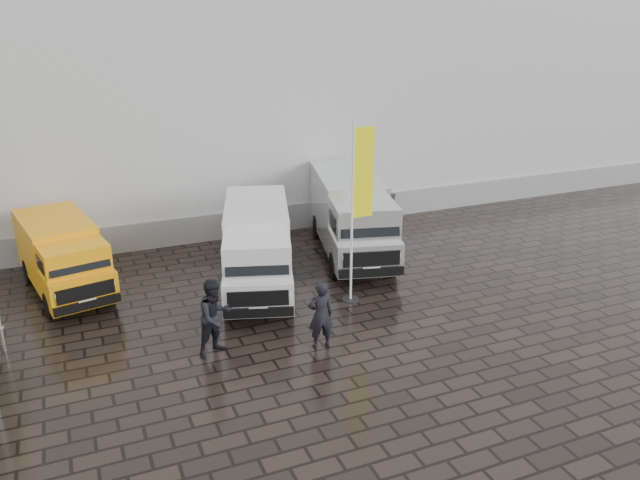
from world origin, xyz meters
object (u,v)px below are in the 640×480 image
object	(u,v)px
person_tent	(215,317)
flagpole	(358,202)
van_silver	(352,218)
wheelie_bin	(383,208)
person_front	(321,315)
van_yellow	(64,259)
van_white	(257,250)

from	to	relation	value
person_tent	flagpole	bearing A→B (deg)	-7.14
van_silver	wheelie_bin	world-z (taller)	van_silver
flagpole	person_front	xyz separation A→B (m)	(-2.05, -2.17, -2.07)
flagpole	person_front	distance (m)	3.63
wheelie_bin	person_tent	distance (m)	11.46
van_yellow	flagpole	world-z (taller)	flagpole
person_front	van_white	bearing A→B (deg)	-80.13
wheelie_bin	flagpole	bearing A→B (deg)	-141.47
van_white	flagpole	bearing A→B (deg)	-21.45
wheelie_bin	person_front	xyz separation A→B (m)	(-6.17, -8.25, 0.33)
van_white	person_tent	bearing A→B (deg)	-105.34
van_white	wheelie_bin	size ratio (longest dim) A/B	5.01
flagpole	wheelie_bin	distance (m)	7.73
flagpole	person_tent	bearing A→B (deg)	-162.52
van_silver	person_front	xyz separation A→B (m)	(-3.46, -5.50, -0.43)
wheelie_bin	van_white	bearing A→B (deg)	-164.74
van_silver	person_front	world-z (taller)	van_silver
person_front	flagpole	bearing A→B (deg)	-128.46
van_white	person_front	bearing A→B (deg)	-67.93
wheelie_bin	person_tent	world-z (taller)	person_tent
van_white	flagpole	size ratio (longest dim) A/B	1.07
van_silver	person_front	bearing A→B (deg)	-107.96
van_white	wheelie_bin	xyz separation A→B (m)	(6.53, 4.17, -0.66)
wheelie_bin	person_front	distance (m)	10.31
van_silver	flagpole	distance (m)	3.97
van_silver	flagpole	size ratio (longest dim) A/B	1.16
person_front	person_tent	bearing A→B (deg)	-11.91
van_white	wheelie_bin	distance (m)	7.78
flagpole	van_yellow	bearing A→B (deg)	154.26
van_yellow	wheelie_bin	world-z (taller)	van_yellow
van_white	flagpole	xyz separation A→B (m)	(2.40, -1.91, 1.74)
wheelie_bin	van_yellow	bearing A→B (deg)	173.66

